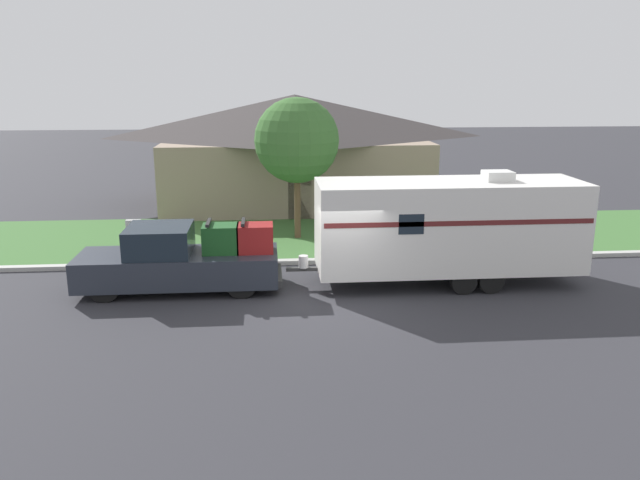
% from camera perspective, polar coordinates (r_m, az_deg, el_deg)
% --- Properties ---
extents(ground_plane, '(120.00, 120.00, 0.00)m').
position_cam_1_polar(ground_plane, '(17.13, 1.64, -5.72)').
color(ground_plane, '#2D2D33').
extents(curb_strip, '(80.00, 0.30, 0.14)m').
position_cam_1_polar(curb_strip, '(20.65, 0.47, -1.93)').
color(curb_strip, '#ADADA8').
rests_on(curb_strip, ground_plane).
extents(lawn_strip, '(80.00, 7.00, 0.03)m').
position_cam_1_polar(lawn_strip, '(24.17, -0.34, 0.41)').
color(lawn_strip, '#3D6B33').
rests_on(lawn_strip, ground_plane).
extents(house_across_street, '(13.03, 8.64, 5.18)m').
position_cam_1_polar(house_across_street, '(30.46, -2.30, 8.46)').
color(house_across_street, gray).
rests_on(house_across_street, ground_plane).
extents(pickup_truck, '(5.77, 1.97, 2.02)m').
position_cam_1_polar(pickup_truck, '(18.28, -12.57, -1.83)').
color(pickup_truck, black).
rests_on(pickup_truck, ground_plane).
extents(travel_trailer, '(8.63, 2.37, 3.34)m').
position_cam_1_polar(travel_trailer, '(18.64, 11.68, 1.33)').
color(travel_trailer, black).
rests_on(travel_trailer, ground_plane).
extents(mailbox, '(0.48, 0.20, 1.37)m').
position_cam_1_polar(mailbox, '(21.72, -16.67, 0.95)').
color(mailbox, brown).
rests_on(mailbox, ground_plane).
extents(tree_in_yard, '(3.14, 3.14, 5.28)m').
position_cam_1_polar(tree_in_yard, '(23.24, -2.13, 9.06)').
color(tree_in_yard, brown).
rests_on(tree_in_yard, ground_plane).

